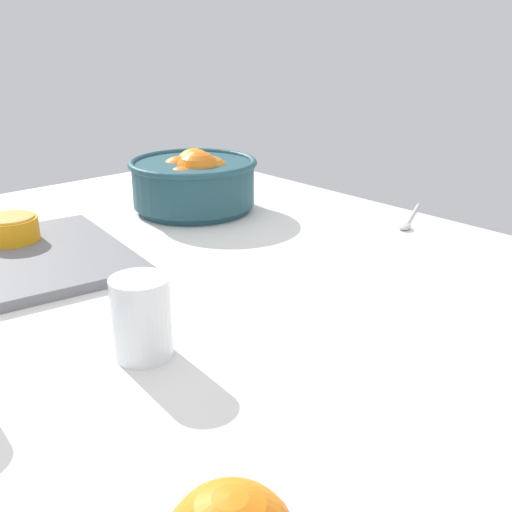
# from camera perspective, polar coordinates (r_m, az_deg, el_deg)

# --- Properties ---
(ground_plane) EXTENTS (1.41, 0.92, 0.03)m
(ground_plane) POSITION_cam_1_polar(r_m,az_deg,el_deg) (0.81, -0.46, -3.93)
(ground_plane) COLOR white
(fruit_bowl) EXTENTS (0.24, 0.24, 0.11)m
(fruit_bowl) POSITION_cam_1_polar(r_m,az_deg,el_deg) (1.14, -5.93, 7.03)
(fruit_bowl) COLOR #234C56
(fruit_bowl) RESTS_ON ground_plane
(juice_glass) EXTENTS (0.06, 0.06, 0.09)m
(juice_glass) POSITION_cam_1_polar(r_m,az_deg,el_deg) (0.64, -10.65, -6.13)
(juice_glass) COLOR white
(juice_glass) RESTS_ON ground_plane
(cutting_board) EXTENTS (0.33, 0.25, 0.01)m
(cutting_board) POSITION_cam_1_polar(r_m,az_deg,el_deg) (0.95, -19.10, 0.03)
(cutting_board) COLOR slate
(cutting_board) RESTS_ON ground_plane
(orange_half_0) EXTENTS (0.08, 0.08, 0.04)m
(orange_half_0) POSITION_cam_1_polar(r_m,az_deg,el_deg) (1.00, -22.00, 2.39)
(orange_half_0) COLOR orange
(orange_half_0) RESTS_ON cutting_board
(spoon) EXTENTS (0.09, 0.16, 0.01)m
(spoon) POSITION_cam_1_polar(r_m,az_deg,el_deg) (1.11, 14.12, 3.32)
(spoon) COLOR silver
(spoon) RESTS_ON ground_plane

